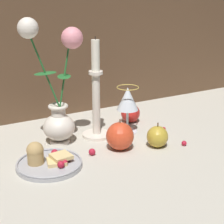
# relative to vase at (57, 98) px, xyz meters

# --- Properties ---
(ground_plane) EXTENTS (2.40, 2.40, 0.00)m
(ground_plane) POSITION_rel_vase_xyz_m (0.09, -0.08, -0.15)
(ground_plane) COLOR #B7B2A3
(ground_plane) RESTS_ON ground
(vase) EXTENTS (0.19, 0.10, 0.38)m
(vase) POSITION_rel_vase_xyz_m (0.00, 0.00, 0.00)
(vase) COLOR silver
(vase) RESTS_ON ground_plane
(plate_with_pastries) EXTENTS (0.18, 0.18, 0.07)m
(plate_with_pastries) POSITION_rel_vase_xyz_m (-0.09, -0.13, -0.13)
(plate_with_pastries) COLOR #A3A3A8
(plate_with_pastries) RESTS_ON ground_plane
(wine_glass) EXTENTS (0.07, 0.07, 0.15)m
(wine_glass) POSITION_rel_vase_xyz_m (0.23, -0.02, -0.04)
(wine_glass) COLOR silver
(wine_glass) RESTS_ON ground_plane
(candlestick) EXTENTS (0.09, 0.09, 0.32)m
(candlestick) POSITION_rel_vase_xyz_m (0.13, -0.01, -0.03)
(candlestick) COLOR silver
(candlestick) RESTS_ON ground_plane
(apple_beside_vase) EXTENTS (0.07, 0.07, 0.08)m
(apple_beside_vase) POSITION_rel_vase_xyz_m (0.29, 0.05, -0.11)
(apple_beside_vase) COLOR red
(apple_beside_vase) RESTS_ON ground_plane
(apple_near_glass) EXTENTS (0.07, 0.07, 0.08)m
(apple_near_glass) POSITION_rel_vase_xyz_m (0.25, -0.17, -0.11)
(apple_near_glass) COLOR #B2932D
(apple_near_glass) RESTS_ON ground_plane
(apple_at_table_edge) EXTENTS (0.08, 0.08, 0.10)m
(apple_at_table_edge) POSITION_rel_vase_xyz_m (0.14, -0.13, -0.11)
(apple_at_table_edge) COLOR #D14223
(apple_at_table_edge) RESTS_ON ground_plane
(berry_near_plate) EXTENTS (0.01, 0.01, 0.01)m
(berry_near_plate) POSITION_rel_vase_xyz_m (0.34, -0.07, -0.14)
(berry_near_plate) COLOR #AD192D
(berry_near_plate) RESTS_ON ground_plane
(berry_front_center) EXTENTS (0.02, 0.02, 0.02)m
(berry_front_center) POSITION_rel_vase_xyz_m (-0.08, -0.01, -0.14)
(berry_front_center) COLOR #AD192D
(berry_front_center) RESTS_ON ground_plane
(berry_by_glass_stem) EXTENTS (0.02, 0.02, 0.02)m
(berry_by_glass_stem) POSITION_rel_vase_xyz_m (0.05, -0.13, -0.14)
(berry_by_glass_stem) COLOR #AD192D
(berry_by_glass_stem) RESTS_ON ground_plane
(berry_under_candlestick) EXTENTS (0.02, 0.02, 0.02)m
(berry_under_candlestick) POSITION_rel_vase_xyz_m (0.33, -0.20, -0.14)
(berry_under_candlestick) COLOR #AD192D
(berry_under_candlestick) RESTS_ON ground_plane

